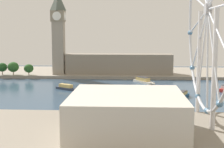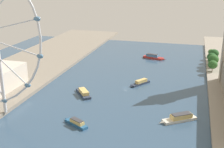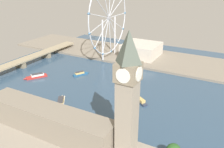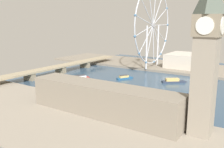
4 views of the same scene
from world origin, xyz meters
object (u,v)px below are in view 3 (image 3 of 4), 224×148
(riverside_hall, at_px, (141,50))
(clock_tower, at_px, (127,96))
(river_bridge, at_px, (20,62))
(tour_boat_3, at_px, (61,102))
(ferris_wheel, at_px, (109,18))
(tour_boat_5, at_px, (80,74))
(parliament_block, at_px, (48,120))
(tour_boat_1, at_px, (36,76))
(tour_boat_4, at_px, (124,78))
(tour_boat_0, at_px, (139,100))

(riverside_hall, bearing_deg, clock_tower, -160.21)
(river_bridge, distance_m, tour_boat_3, 126.92)
(ferris_wheel, height_order, tour_boat_5, ferris_wheel)
(parliament_block, distance_m, tour_boat_3, 51.78)
(tour_boat_1, xyz_separation_m, tour_boat_5, (33.53, -43.03, -0.16))
(tour_boat_3, bearing_deg, river_bridge, 30.25)
(riverside_hall, xyz_separation_m, tour_boat_4, (-87.91, -13.41, -10.51))
(clock_tower, bearing_deg, ferris_wheel, 32.60)
(tour_boat_0, bearing_deg, parliament_block, 97.10)
(clock_tower, relative_size, tour_boat_4, 3.43)
(tour_boat_1, xyz_separation_m, tour_boat_3, (-36.70, -69.64, 0.18))
(ferris_wheel, distance_m, tour_boat_3, 158.86)
(parliament_block, xyz_separation_m, tour_boat_5, (114.18, 51.43, -11.90))
(tour_boat_0, xyz_separation_m, tour_boat_3, (-41.36, 67.03, 0.40))
(tour_boat_5, bearing_deg, ferris_wheel, 28.02)
(riverside_hall, distance_m, tour_boat_3, 174.14)
(river_bridge, distance_m, tour_boat_5, 90.25)
(ferris_wheel, bearing_deg, parliament_block, -164.70)
(parliament_block, height_order, tour_boat_0, parliament_block)
(ferris_wheel, bearing_deg, tour_boat_4, -137.69)
(clock_tower, bearing_deg, tour_boat_0, 16.28)
(ferris_wheel, bearing_deg, tour_boat_3, -169.49)
(river_bridge, relative_size, tour_boat_4, 8.61)
(tour_boat_1, bearing_deg, tour_boat_4, 148.84)
(tour_boat_1, bearing_deg, ferris_wheel, -169.19)
(parliament_block, relative_size, tour_boat_0, 4.90)
(clock_tower, relative_size, river_bridge, 0.40)
(clock_tower, distance_m, tour_boat_5, 165.85)
(ferris_wheel, relative_size, tour_boat_5, 5.12)
(tour_boat_1, bearing_deg, tour_boat_5, 160.20)
(clock_tower, height_order, river_bridge, clock_tower)
(tour_boat_1, distance_m, tour_boat_3, 78.72)
(parliament_block, xyz_separation_m, riverside_hall, (217.20, 10.60, -1.33))
(clock_tower, height_order, tour_boat_3, clock_tower)
(riverside_hall, bearing_deg, parliament_block, -177.20)
(parliament_block, height_order, tour_boat_1, parliament_block)
(tour_boat_1, height_order, tour_boat_5, tour_boat_1)
(tour_boat_0, xyz_separation_m, tour_boat_5, (28.88, 93.64, 0.05))
(clock_tower, bearing_deg, tour_boat_4, 26.91)
(parliament_block, distance_m, tour_boat_1, 124.76)
(clock_tower, xyz_separation_m, tour_boat_1, (74.53, 159.79, -46.67))
(ferris_wheel, bearing_deg, tour_boat_1, 158.54)
(river_bridge, distance_m, tour_boat_0, 182.57)
(ferris_wheel, xyz_separation_m, riverside_hall, (27.96, -41.17, -48.05))
(parliament_block, height_order, riverside_hall, parliament_block)
(parliament_block, bearing_deg, tour_boat_0, -26.33)
(tour_boat_0, height_order, tour_boat_5, tour_boat_5)
(river_bridge, xyz_separation_m, tour_boat_1, (-16.59, -45.41, -5.90))
(river_bridge, bearing_deg, tour_boat_1, -110.07)
(river_bridge, xyz_separation_m, tour_boat_3, (-53.29, -115.05, -5.72))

